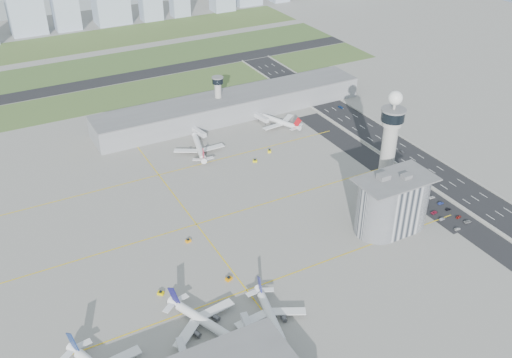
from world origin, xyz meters
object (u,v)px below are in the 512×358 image
car_hw_2 (341,107)px  car_hw_4 (286,83)px  car_lot_1 (442,219)px  car_lot_7 (459,217)px  admin_building (392,203)px  airplane_far_b (279,118)px  airplane_far_a (199,144)px  car_lot_4 (417,201)px  jet_bridge_near_2 (253,340)px  car_lot_5 (413,196)px  secondary_tower (218,94)px  tug_2 (229,278)px  car_hw_1 (402,152)px  car_lot_8 (448,209)px  jet_bridge_far_1 (256,116)px  car_lot_11 (425,191)px  car_lot_6 (468,222)px  tug_4 (255,161)px  car_lot_0 (457,229)px  airplane_near_c (271,313)px  airplane_near_b (204,317)px  car_lot_2 (434,212)px  control_tower (390,139)px  jet_bridge_far_0 (194,130)px  tug_3 (188,241)px  tug_1 (161,293)px  car_lot_3 (426,207)px  car_lot_9 (441,203)px  car_lot_10 (432,197)px

car_hw_2 → car_hw_4: bearing=94.9°
car_lot_1 → car_lot_7: car_lot_1 is taller
admin_building → airplane_far_b: admin_building is taller
airplane_far_a → car_lot_4: size_ratio=11.35×
jet_bridge_near_2 → car_lot_5: jet_bridge_near_2 is taller
secondary_tower → tug_2: (-74.23, -169.44, -17.91)m
car_hw_1 → car_lot_8: bearing=-103.7°
jet_bridge_far_1 → car_lot_11: bearing=6.9°
car_lot_1 → car_lot_6: bearing=-134.1°
airplane_far_a → tug_4: (26.53, -30.30, -4.83)m
car_lot_1 → car_lot_0: bearing=177.7°
car_lot_4 → car_lot_5: 5.28m
airplane_near_c → jet_bridge_far_1: 206.80m
airplane_near_b → airplane_far_b: (129.45, 158.44, -0.48)m
car_lot_2 → car_lot_11: car_lot_11 is taller
car_lot_2 → car_lot_4: bearing=-4.7°
car_hw_1 → car_lot_0: bearing=-106.1°
control_tower → airplane_far_b: 112.59m
airplane_near_c → car_lot_1: size_ratio=10.15×
jet_bridge_far_0 → jet_bridge_far_1: same height
car_lot_11 → admin_building: bearing=122.2°
car_hw_2 → secondary_tower: bearing=155.2°
admin_building → tug_2: bearing=178.5°
secondary_tower → tug_3: bearing=-121.1°
tug_1 → car_lot_6: tug_1 is taller
airplane_far_b → car_lot_3: (19.97, -133.62, -4.85)m
airplane_far_a → car_hw_2: bearing=-70.0°
airplane_far_a → car_hw_4: 136.80m
jet_bridge_far_0 → car_lot_9: jet_bridge_far_0 is taller
jet_bridge_far_0 → car_lot_1: (80.20, -163.04, -2.22)m
airplane_near_b → car_lot_7: size_ratio=10.87×
secondary_tower → car_lot_3: secondary_tower is taller
admin_building → car_lot_3: admin_building is taller
car_lot_3 → airplane_far_b: bearing=4.4°
jet_bridge_near_2 → car_hw_4: bearing=-23.6°
airplane_far_a → car_lot_10: 153.43m
car_lot_4 → car_lot_5: (1.85, 4.95, 0.04)m
airplane_near_b → car_lot_7: bearing=69.7°
car_lot_2 → car_lot_9: car_lot_9 is taller
jet_bridge_far_1 → car_lot_7: jet_bridge_far_1 is taller
car_lot_0 → airplane_far_b: bearing=13.4°
airplane_far_b → car_lot_5: airplane_far_b is taller
car_lot_1 → tug_2: bearing=79.4°
airplane_near_b → car_lot_9: bearing=75.0°
jet_bridge_far_1 → car_lot_8: jet_bridge_far_1 is taller
jet_bridge_far_1 → tug_1: bearing=-51.5°
jet_bridge_near_2 → tug_2: (8.77, 41.56, -1.96)m
car_lot_4 → tug_1: bearing=99.5°
car_lot_10 → car_lot_1: bearing=156.5°
airplane_near_b → car_lot_10: airplane_near_b is taller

